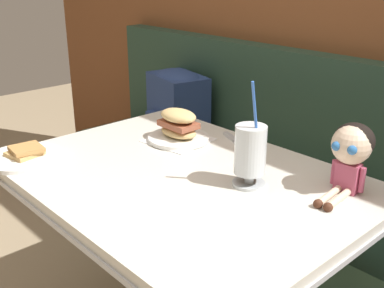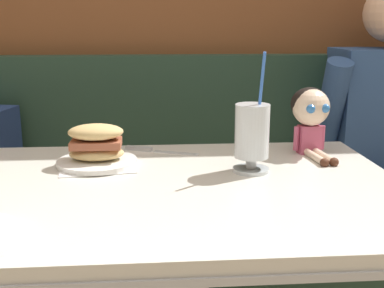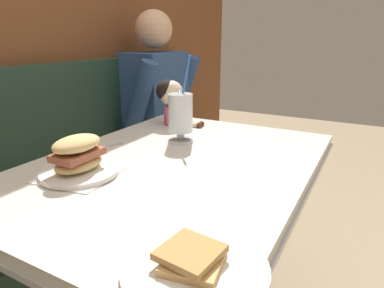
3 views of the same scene
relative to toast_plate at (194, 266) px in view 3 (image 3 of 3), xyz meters
name	(u,v)px [view 3 (image 3 of 3)]	position (x,y,z in m)	size (l,w,h in m)	color
booth_bench	(55,225)	(0.43, 0.93, -0.42)	(2.60, 0.48, 1.00)	#233D2D
diner_table	(176,216)	(0.43, 0.30, -0.21)	(1.11, 0.81, 0.74)	silver
toast_plate	(194,266)	(0.00, 0.00, 0.00)	(0.25, 0.25, 0.04)	white
milkshake_glass	(181,116)	(0.62, 0.39, 0.09)	(0.10, 0.10, 0.31)	silver
sandwich_plate	(78,160)	(0.21, 0.48, 0.03)	(0.23, 0.23, 0.12)	white
butter_knife	(82,151)	(0.35, 0.62, -0.01)	(0.23, 0.10, 0.01)	silver
seated_doll	(171,95)	(0.83, 0.57, 0.12)	(0.12, 0.22, 0.20)	#B74C6B
diner_patron	(162,102)	(1.22, 0.88, -0.01)	(0.55, 0.48, 0.81)	#2D4C7F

